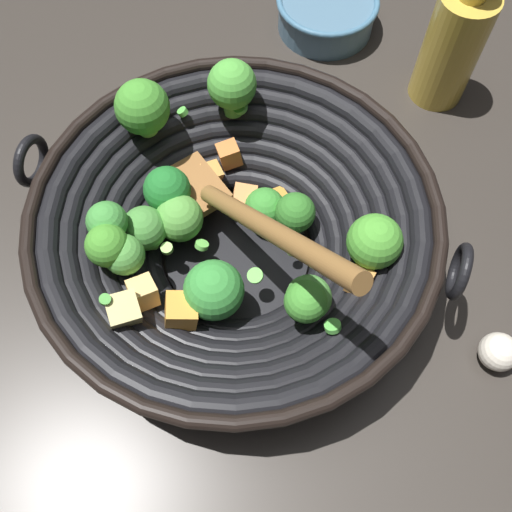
{
  "coord_description": "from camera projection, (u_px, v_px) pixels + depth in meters",
  "views": [
    {
      "loc": [
        0.04,
        0.27,
        0.55
      ],
      "look_at": [
        -0.02,
        0.02,
        0.03
      ],
      "focal_mm": 39.41,
      "sensor_mm": 36.0,
      "label": 1
    }
  ],
  "objects": [
    {
      "name": "cooking_oil_bottle",
      "position": [
        453.0,
        44.0,
        0.65
      ],
      "size": [
        0.07,
        0.07,
        0.19
      ],
      "color": "gold",
      "rests_on": "ground"
    },
    {
      "name": "garlic_bulb",
      "position": [
        498.0,
        352.0,
        0.55
      ],
      "size": [
        0.04,
        0.04,
        0.04
      ],
      "primitive_type": "sphere",
      "color": "silver",
      "rests_on": "ground"
    },
    {
      "name": "prep_bowl",
      "position": [
        327.0,
        12.0,
        0.75
      ],
      "size": [
        0.14,
        0.14,
        0.05
      ],
      "color": "slate",
      "rests_on": "ground"
    },
    {
      "name": "wok",
      "position": [
        234.0,
        228.0,
        0.56
      ],
      "size": [
        0.4,
        0.4,
        0.22
      ],
      "color": "black",
      "rests_on": "ground"
    },
    {
      "name": "ground_plane",
      "position": [
        237.0,
        258.0,
        0.62
      ],
      "size": [
        4.0,
        4.0,
        0.0
      ],
      "primitive_type": "plane",
      "color": "#332D28"
    }
  ]
}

